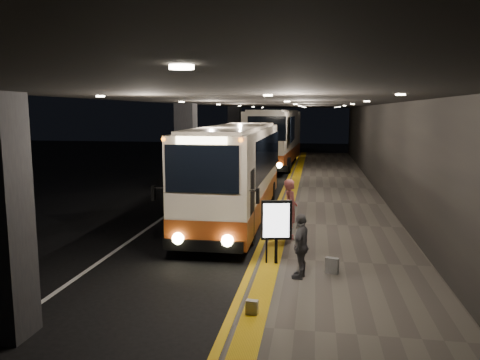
% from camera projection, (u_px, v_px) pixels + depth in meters
% --- Properties ---
extents(ground, '(90.00, 90.00, 0.00)m').
position_uv_depth(ground, '(198.00, 230.00, 16.14)').
color(ground, black).
extents(lane_line_white, '(0.12, 50.00, 0.01)m').
position_uv_depth(lane_line_white, '(187.00, 201.00, 21.30)').
color(lane_line_white, silver).
rests_on(lane_line_white, ground).
extents(kerb_stripe_yellow, '(0.18, 50.00, 0.01)m').
position_uv_depth(kerb_stripe_yellow, '(278.00, 204.00, 20.65)').
color(kerb_stripe_yellow, gold).
rests_on(kerb_stripe_yellow, ground).
extents(sidewalk, '(4.50, 50.00, 0.15)m').
position_uv_depth(sidewalk, '(333.00, 204.00, 20.26)').
color(sidewalk, '#514C44').
rests_on(sidewalk, ground).
extents(tactile_strip, '(0.50, 50.00, 0.01)m').
position_uv_depth(tactile_strip, '(289.00, 201.00, 20.54)').
color(tactile_strip, gold).
rests_on(tactile_strip, sidewalk).
extents(terminal_wall, '(0.10, 50.00, 6.00)m').
position_uv_depth(terminal_wall, '(390.00, 137.00, 19.47)').
color(terminal_wall, black).
rests_on(terminal_wall, ground).
extents(support_columns, '(0.80, 24.80, 4.40)m').
position_uv_depth(support_columns, '(186.00, 155.00, 19.96)').
color(support_columns, black).
rests_on(support_columns, ground).
extents(canopy, '(9.00, 50.00, 0.40)m').
position_uv_depth(canopy, '(282.00, 99.00, 19.95)').
color(canopy, black).
rests_on(canopy, support_columns).
extents(coach_main, '(2.40, 11.06, 3.43)m').
position_uv_depth(coach_main, '(237.00, 176.00, 17.64)').
color(coach_main, beige).
rests_on(coach_main, ground).
extents(coach_second, '(3.23, 12.95, 4.04)m').
position_uv_depth(coach_second, '(276.00, 140.00, 34.74)').
color(coach_second, beige).
rests_on(coach_second, ground).
extents(coach_third, '(3.39, 12.58, 3.91)m').
position_uv_depth(coach_third, '(285.00, 133.00, 48.05)').
color(coach_third, beige).
rests_on(coach_third, ground).
extents(passenger_boarding, '(0.51, 0.71, 1.84)m').
position_uv_depth(passenger_boarding, '(290.00, 209.00, 14.51)').
color(passenger_boarding, '#BC5A57').
rests_on(passenger_boarding, sidewalk).
extents(passenger_waiting_grey, '(0.64, 0.99, 1.56)m').
position_uv_depth(passenger_waiting_grey, '(301.00, 246.00, 11.01)').
color(passenger_waiting_grey, '#444348').
rests_on(passenger_waiting_grey, sidewalk).
extents(bag_polka, '(0.34, 0.24, 0.38)m').
position_uv_depth(bag_polka, '(332.00, 266.00, 11.40)').
color(bag_polka, black).
rests_on(bag_polka, sidewalk).
extents(bag_plain, '(0.25, 0.16, 0.29)m').
position_uv_depth(bag_plain, '(252.00, 307.00, 9.08)').
color(bag_plain, '#B2AFA7').
rests_on(bag_plain, sidewalk).
extents(info_sign, '(0.79, 0.26, 1.67)m').
position_uv_depth(info_sign, '(276.00, 221.00, 11.97)').
color(info_sign, black).
rests_on(info_sign, sidewalk).
extents(stanchion_post, '(0.05, 0.05, 1.05)m').
position_uv_depth(stanchion_post, '(267.00, 244.00, 12.10)').
color(stanchion_post, black).
rests_on(stanchion_post, sidewalk).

